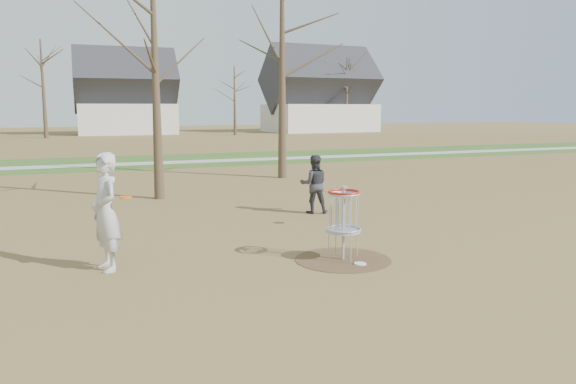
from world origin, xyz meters
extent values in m
plane|color=brown|center=(0.00, 0.00, 0.00)|extent=(160.00, 160.00, 0.00)
cube|color=#2D5119|center=(0.00, 21.00, 0.01)|extent=(160.00, 8.00, 0.01)
cube|color=#9E9E99|center=(0.00, 20.00, 0.01)|extent=(160.00, 1.50, 0.01)
cylinder|color=#47331E|center=(0.00, 0.00, 0.01)|extent=(1.80, 1.80, 0.01)
imported|color=#BCBCBC|center=(-4.12, 0.95, 1.03)|extent=(0.67, 0.85, 2.06)
imported|color=#323237|center=(1.47, 4.50, 0.78)|extent=(0.91, 0.80, 1.57)
cylinder|color=white|center=(0.13, -0.42, 0.02)|extent=(0.22, 0.22, 0.02)
cylinder|color=orange|center=(1.03, 2.73, 0.85)|extent=(0.22, 0.22, 0.07)
cylinder|color=#FE5E0D|center=(-3.80, 0.74, 1.30)|extent=(0.22, 0.22, 0.02)
cylinder|color=#9EA3AD|center=(0.00, 0.00, 0.68)|extent=(0.05, 0.05, 1.35)
cylinder|color=#9EA3AD|center=(0.00, 0.00, 0.55)|extent=(0.64, 0.64, 0.04)
torus|color=#9EA3AD|center=(0.00, 0.00, 1.25)|extent=(0.60, 0.60, 0.04)
torus|color=#B9190C|center=(0.00, 0.00, 1.28)|extent=(0.60, 0.60, 0.04)
cone|color=#382B1E|center=(-2.00, 8.50, 3.75)|extent=(0.32, 0.32, 7.50)
cone|color=#382B1E|center=(3.50, 12.00, 4.25)|extent=(0.36, 0.36, 8.50)
cone|color=#382B1E|center=(-6.00, 48.00, 4.50)|extent=(0.40, 0.40, 9.00)
cone|color=#382B1E|center=(12.00, 47.00, 3.50)|extent=(0.32, 0.32, 7.00)
cone|color=#382B1E|center=(26.00, 49.00, 4.25)|extent=(0.38, 0.38, 8.50)
cube|color=silver|center=(2.00, 54.00, 1.60)|extent=(10.24, 7.34, 3.20)
pyramid|color=#2D2D33|center=(2.00, 54.00, 4.98)|extent=(10.74, 7.36, 3.55)
cube|color=silver|center=(24.00, 52.00, 1.60)|extent=(12.40, 8.62, 3.20)
pyramid|color=#2D2D33|center=(24.00, 52.00, 5.23)|extent=(13.00, 8.65, 4.06)
camera|label=1|loc=(-4.76, -9.04, 2.81)|focal=35.00mm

